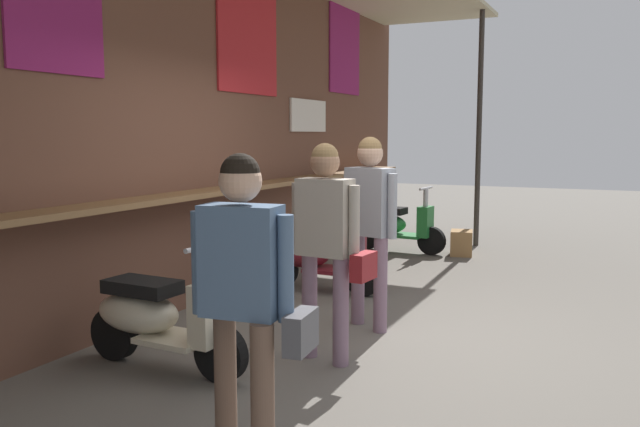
% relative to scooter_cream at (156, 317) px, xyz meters
% --- Properties ---
extents(ground_plane, '(34.14, 34.14, 0.00)m').
position_rel_scooter_cream_xyz_m(ground_plane, '(1.30, -1.08, -0.39)').
color(ground_plane, '#605B54').
extents(market_stall_facade, '(12.19, 2.15, 3.83)m').
position_rel_scooter_cream_xyz_m(market_stall_facade, '(1.30, 0.82, 1.69)').
color(market_stall_facade, brown).
rests_on(market_stall_facade, ground_plane).
extents(scooter_cream, '(0.47, 1.40, 0.97)m').
position_rel_scooter_cream_xyz_m(scooter_cream, '(0.00, 0.00, 0.00)').
color(scooter_cream, beige).
rests_on(scooter_cream, ground_plane).
extents(scooter_maroon, '(0.46, 1.40, 0.97)m').
position_rel_scooter_cream_xyz_m(scooter_maroon, '(2.68, 0.00, 0.00)').
color(scooter_maroon, maroon).
rests_on(scooter_maroon, ground_plane).
extents(scooter_green, '(0.50, 1.40, 0.97)m').
position_rel_scooter_cream_xyz_m(scooter_green, '(5.39, -0.00, 0.00)').
color(scooter_green, '#237533').
rests_on(scooter_green, ground_plane).
extents(shopper_with_handbag, '(0.27, 0.66, 1.65)m').
position_rel_scooter_cream_xyz_m(shopper_with_handbag, '(0.67, -1.07, 0.61)').
color(shopper_with_handbag, gray).
rests_on(shopper_with_handbag, ground_plane).
extents(shopper_browsing, '(0.32, 0.55, 1.69)m').
position_rel_scooter_cream_xyz_m(shopper_browsing, '(1.63, -1.04, 0.66)').
color(shopper_browsing, gray).
rests_on(shopper_browsing, ground_plane).
extents(shopper_passing, '(0.32, 0.65, 1.62)m').
position_rel_scooter_cream_xyz_m(shopper_passing, '(-0.95, -1.36, 0.59)').
color(shopper_passing, brown).
rests_on(shopper_passing, ground_plane).
extents(merchandise_crate, '(0.43, 0.37, 0.35)m').
position_rel_scooter_cream_xyz_m(merchandise_crate, '(5.50, -0.97, -0.21)').
color(merchandise_crate, olive).
rests_on(merchandise_crate, ground_plane).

